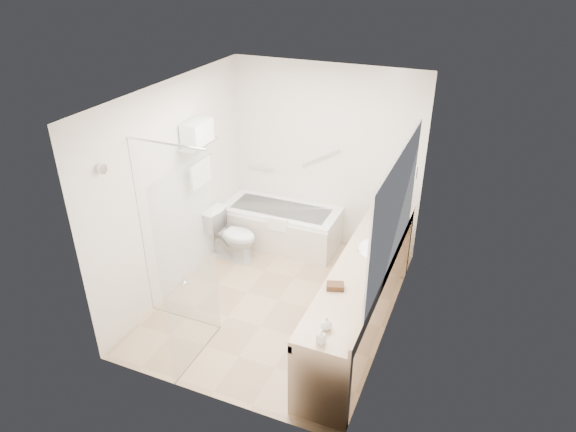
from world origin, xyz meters
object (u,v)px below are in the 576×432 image
at_px(amenity_basket, 335,286).
at_px(water_bottle_left, 372,236).
at_px(vanity_counter, 361,283).
at_px(bathtub, 281,226).
at_px(toilet, 233,235).

relative_size(amenity_basket, water_bottle_left, 0.77).
height_order(vanity_counter, amenity_basket, vanity_counter).
bearing_deg(bathtub, water_bottle_left, -31.71).
bearing_deg(amenity_basket, vanity_counter, 73.74).
distance_m(bathtub, vanity_counter, 2.09).
bearing_deg(vanity_counter, toilet, 157.91).
bearing_deg(bathtub, vanity_counter, -42.35).
distance_m(amenity_basket, water_bottle_left, 0.96).
relative_size(toilet, water_bottle_left, 3.17).
distance_m(bathtub, toilet, 0.74).
height_order(toilet, water_bottle_left, water_bottle_left).
relative_size(bathtub, vanity_counter, 0.59).
bearing_deg(toilet, amenity_basket, -120.60).
xyz_separation_m(vanity_counter, water_bottle_left, (-0.03, 0.47, 0.31)).
bearing_deg(water_bottle_left, bathtub, 148.29).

